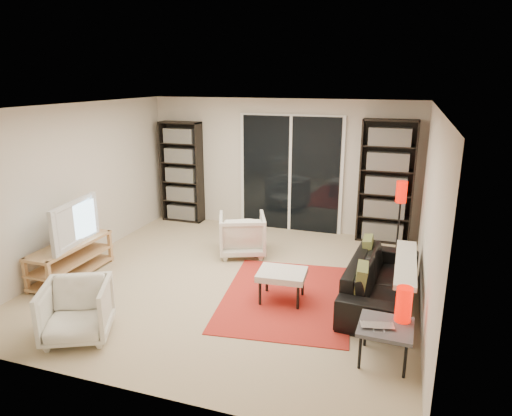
# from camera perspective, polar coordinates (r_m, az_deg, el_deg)

# --- Properties ---
(floor) EXTENTS (5.00, 5.00, 0.00)m
(floor) POSITION_cam_1_polar(r_m,az_deg,el_deg) (6.53, -2.95, -8.97)
(floor) COLOR tan
(floor) RESTS_ON ground
(wall_back) EXTENTS (5.00, 0.02, 2.40)m
(wall_back) POSITION_cam_1_polar(r_m,az_deg,el_deg) (8.44, 3.10, 5.37)
(wall_back) COLOR beige
(wall_back) RESTS_ON ground
(wall_front) EXTENTS (5.00, 0.02, 2.40)m
(wall_front) POSITION_cam_1_polar(r_m,az_deg,el_deg) (4.02, -16.28, -7.42)
(wall_front) COLOR beige
(wall_front) RESTS_ON ground
(wall_left) EXTENTS (0.02, 5.00, 2.40)m
(wall_left) POSITION_cam_1_polar(r_m,az_deg,el_deg) (7.38, -21.51, 2.73)
(wall_left) COLOR beige
(wall_left) RESTS_ON ground
(wall_right) EXTENTS (0.02, 5.00, 2.40)m
(wall_right) POSITION_cam_1_polar(r_m,az_deg,el_deg) (5.73, 20.88, -0.81)
(wall_right) COLOR beige
(wall_right) RESTS_ON ground
(ceiling) EXTENTS (5.00, 5.00, 0.02)m
(ceiling) POSITION_cam_1_polar(r_m,az_deg,el_deg) (5.93, -3.29, 12.56)
(ceiling) COLOR white
(ceiling) RESTS_ON wall_back
(sliding_door) EXTENTS (1.92, 0.08, 2.16)m
(sliding_door) POSITION_cam_1_polar(r_m,az_deg,el_deg) (8.38, 4.34, 4.23)
(sliding_door) COLOR white
(sliding_door) RESTS_ON ground
(bookshelf_left) EXTENTS (0.80, 0.30, 1.95)m
(bookshelf_left) POSITION_cam_1_polar(r_m,az_deg,el_deg) (9.03, -9.27, 4.44)
(bookshelf_left) COLOR black
(bookshelf_left) RESTS_ON ground
(bookshelf_right) EXTENTS (0.90, 0.30, 2.10)m
(bookshelf_right) POSITION_cam_1_polar(r_m,az_deg,el_deg) (8.02, 15.97, 3.12)
(bookshelf_right) COLOR black
(bookshelf_right) RESTS_ON ground
(tv_stand) EXTENTS (0.44, 1.37, 0.50)m
(tv_stand) POSITION_cam_1_polar(r_m,az_deg,el_deg) (7.04, -22.09, -5.94)
(tv_stand) COLOR tan
(tv_stand) RESTS_ON floor
(tv) EXTENTS (0.28, 1.10, 0.63)m
(tv) POSITION_cam_1_polar(r_m,az_deg,el_deg) (6.85, -22.44, -1.68)
(tv) COLOR black
(tv) RESTS_ON tv_stand
(rug) EXTENTS (1.86, 2.36, 0.01)m
(rug) POSITION_cam_1_polar(r_m,az_deg,el_deg) (6.07, 3.85, -10.98)
(rug) COLOR red
(rug) RESTS_ON floor
(sofa) EXTENTS (0.91, 2.01, 0.57)m
(sofa) POSITION_cam_1_polar(r_m,az_deg,el_deg) (6.03, 15.41, -8.75)
(sofa) COLOR black
(sofa) RESTS_ON floor
(armchair_back) EXTENTS (0.94, 0.95, 0.67)m
(armchair_back) POSITION_cam_1_polar(r_m,az_deg,el_deg) (7.32, -1.74, -3.30)
(armchair_back) COLOR silver
(armchair_back) RESTS_ON floor
(armchair_front) EXTENTS (0.92, 0.93, 0.64)m
(armchair_front) POSITION_cam_1_polar(r_m,az_deg,el_deg) (5.42, -21.51, -11.87)
(armchair_front) COLOR silver
(armchair_front) RESTS_ON floor
(ottoman) EXTENTS (0.63, 0.53, 0.40)m
(ottoman) POSITION_cam_1_polar(r_m,az_deg,el_deg) (5.83, 3.27, -8.39)
(ottoman) COLOR silver
(ottoman) RESTS_ON floor
(side_table) EXTENTS (0.54, 0.54, 0.40)m
(side_table) POSITION_cam_1_polar(r_m,az_deg,el_deg) (4.84, 15.89, -14.35)
(side_table) COLOR #48474C
(side_table) RESTS_ON floor
(laptop) EXTENTS (0.36, 0.27, 0.03)m
(laptop) POSITION_cam_1_polar(r_m,az_deg,el_deg) (4.72, 14.99, -14.32)
(laptop) COLOR silver
(laptop) RESTS_ON side_table
(table_lamp) EXTENTS (0.16, 0.16, 0.36)m
(table_lamp) POSITION_cam_1_polar(r_m,az_deg,el_deg) (4.87, 17.98, -11.37)
(table_lamp) COLOR #EF0E01
(table_lamp) RESTS_ON side_table
(floor_lamp) EXTENTS (0.18, 0.18, 1.23)m
(floor_lamp) POSITION_cam_1_polar(r_m,az_deg,el_deg) (7.38, 17.63, 0.85)
(floor_lamp) COLOR black
(floor_lamp) RESTS_ON floor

